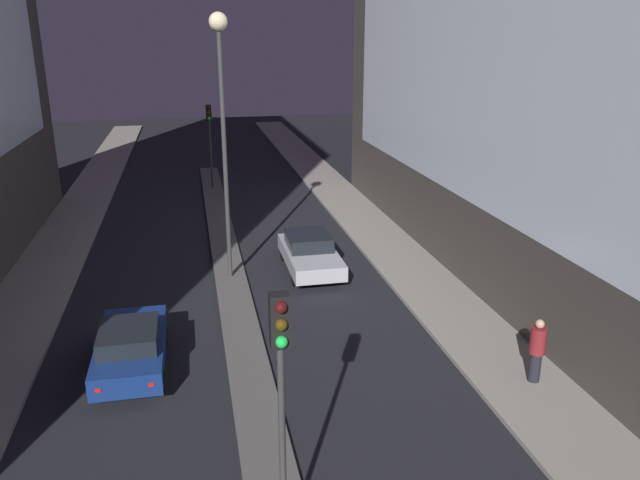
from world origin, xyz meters
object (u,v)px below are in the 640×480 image
object	(u,v)px
car_right_lane	(310,252)
car_left_lane	(131,346)
traffic_light_mid	(209,128)
traffic_light_near	(281,369)
pedestrian_on_right_sidewalk	(537,349)
street_lamp	(221,89)

from	to	relation	value
car_right_lane	car_left_lane	bearing A→B (deg)	-133.74
car_right_lane	traffic_light_mid	bearing A→B (deg)	102.53
car_left_lane	car_right_lane	xyz separation A→B (m)	(6.33, 6.62, 0.00)
traffic_light_mid	car_left_lane	bearing A→B (deg)	-98.63
traffic_light_near	pedestrian_on_right_sidewalk	distance (m)	8.89
pedestrian_on_right_sidewalk	street_lamp	bearing A→B (deg)	128.41
traffic_light_mid	pedestrian_on_right_sidewalk	distance (m)	25.15
traffic_light_mid	car_left_lane	xyz separation A→B (m)	(-3.17, -20.87, -3.00)
car_right_lane	pedestrian_on_right_sidewalk	distance (m)	10.53
car_left_lane	street_lamp	bearing A→B (deg)	63.16
traffic_light_near	car_right_lane	distance (m)	14.53
car_left_lane	car_right_lane	distance (m)	9.16
traffic_light_mid	car_right_lane	bearing A→B (deg)	-77.47
traffic_light_near	car_right_lane	size ratio (longest dim) A/B	1.09
pedestrian_on_right_sidewalk	car_left_lane	bearing A→B (deg)	163.94
street_lamp	traffic_light_mid	bearing A→B (deg)	90.00
car_left_lane	traffic_light_near	bearing A→B (deg)	-66.36
traffic_light_near	pedestrian_on_right_sidewalk	size ratio (longest dim) A/B	2.76
traffic_light_near	pedestrian_on_right_sidewalk	world-z (taller)	traffic_light_near
traffic_light_near	street_lamp	xyz separation A→B (m)	(0.00, 13.50, 3.40)
street_lamp	pedestrian_on_right_sidewalk	world-z (taller)	street_lamp
traffic_light_mid	car_right_lane	distance (m)	14.90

